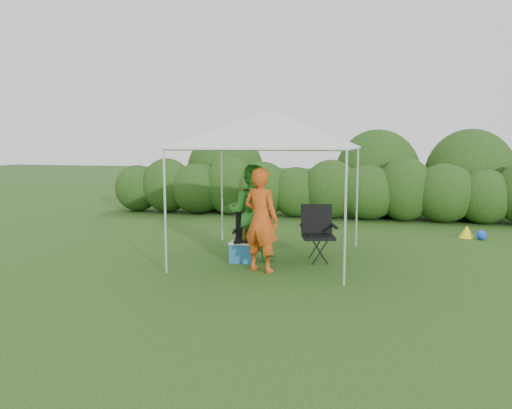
% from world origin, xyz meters
% --- Properties ---
extents(ground, '(70.00, 70.00, 0.00)m').
position_xyz_m(ground, '(0.00, 0.00, 0.00)').
color(ground, '#315A1C').
extents(hedge, '(13.05, 1.53, 1.80)m').
position_xyz_m(hedge, '(0.03, 6.00, 0.83)').
color(hedge, '#294F19').
rests_on(hedge, ground).
extents(canopy, '(3.10, 3.10, 2.83)m').
position_xyz_m(canopy, '(0.00, 0.50, 2.46)').
color(canopy, silver).
rests_on(canopy, ground).
extents(chair_right, '(0.76, 0.73, 1.05)m').
position_xyz_m(chair_right, '(0.87, 0.59, 0.60)').
color(chair_right, black).
rests_on(chair_right, ground).
extents(chair_left, '(0.63, 0.59, 0.90)m').
position_xyz_m(chair_left, '(-0.39, 0.25, 0.51)').
color(chair_left, black).
rests_on(chair_left, ground).
extents(man, '(0.76, 0.62, 1.80)m').
position_xyz_m(man, '(0.03, -0.47, 0.90)').
color(man, '#D65018').
rests_on(man, ground).
extents(woman, '(0.91, 0.73, 1.81)m').
position_xyz_m(woman, '(-0.35, 0.33, 0.90)').
color(woman, '#318B2D').
rests_on(woman, ground).
extents(cooler, '(0.48, 0.37, 0.38)m').
position_xyz_m(cooler, '(-0.46, 0.08, 0.19)').
color(cooler, '#2467A5').
rests_on(cooler, ground).
extents(bottle, '(0.07, 0.07, 0.26)m').
position_xyz_m(bottle, '(-0.40, 0.04, 0.51)').
color(bottle, '#592D0C').
rests_on(bottle, cooler).
extents(lawn_toy, '(0.57, 0.47, 0.28)m').
position_xyz_m(lawn_toy, '(4.02, 3.67, 0.14)').
color(lawn_toy, '#FFF41A').
rests_on(lawn_toy, ground).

